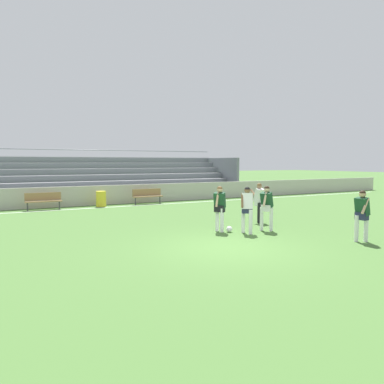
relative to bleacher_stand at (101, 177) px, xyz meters
name	(u,v)px	position (x,y,z in m)	size (l,w,h in m)	color
ground_plane	(227,248)	(-0.36, -15.96, -1.50)	(160.00, 160.00, 0.00)	#477033
field_line_sideline	(117,207)	(-0.36, -4.80, -1.50)	(44.00, 0.12, 0.01)	white
sideline_wall	(110,195)	(-0.36, -3.42, -0.93)	(48.00, 0.16, 1.13)	#BCB7AD
bleacher_stand	(101,177)	(0.00, 0.00, 0.00)	(19.54, 4.80, 3.41)	#B2B2B7
bench_near_wall_gap	(147,195)	(1.68, -4.26, -0.95)	(1.80, 0.40, 0.90)	#99754C
bench_centre_sideline	(43,199)	(-4.13, -4.26, -0.95)	(1.80, 0.40, 0.90)	#99754C
trash_bin	(101,199)	(-1.10, -4.26, -1.06)	(0.55, 0.55, 0.87)	yellow
player_dark_on_ball	(220,205)	(0.77, -13.74, -0.52)	(0.58, 0.50, 1.64)	white
player_dark_dropping_back	(267,204)	(2.37, -14.41, -0.53)	(0.62, 0.50, 1.64)	white
player_white_overlapping	(247,206)	(1.44, -14.47, -0.52)	(0.66, 0.49, 1.64)	white
player_white_pressing_high	(259,199)	(3.30, -12.82, -0.53)	(0.47, 0.70, 1.63)	black
player_dark_challenging	(362,211)	(3.79, -17.28, -0.54)	(0.53, 0.45, 1.62)	white
soccer_ball	(229,229)	(1.01, -14.02, -1.39)	(0.22, 0.22, 0.22)	white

